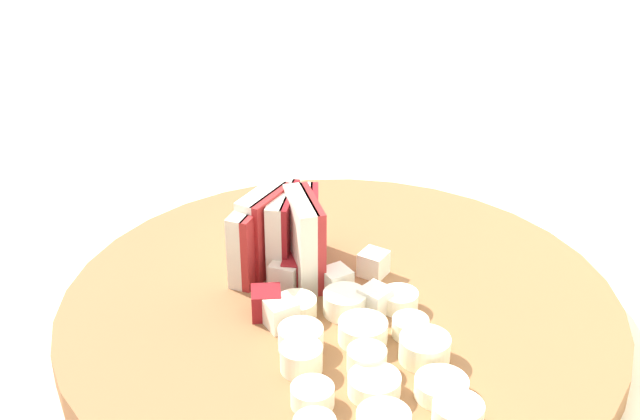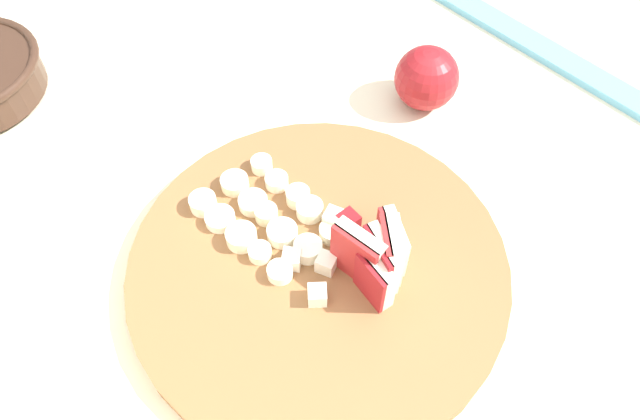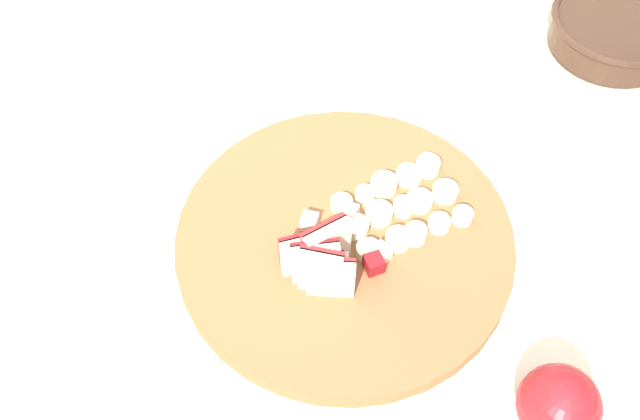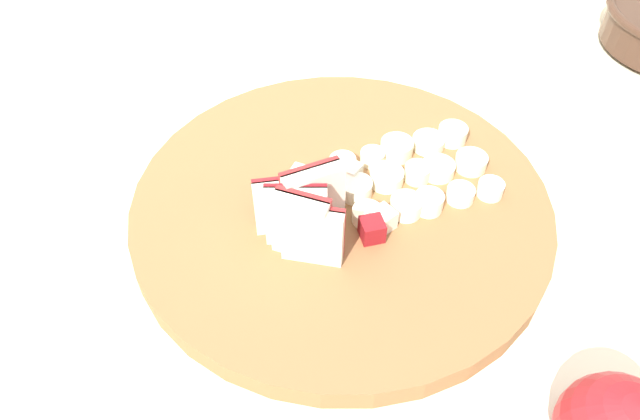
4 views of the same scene
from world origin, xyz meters
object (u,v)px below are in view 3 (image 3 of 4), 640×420
object	(u,v)px
whole_apple	(559,405)
cutting_board	(344,241)
apple_dice_pile	(347,246)
banana_slice_rows	(401,207)
apple_wedge_fan	(320,261)
ceramic_bowl	(616,30)

from	to	relation	value
whole_apple	cutting_board	bearing A→B (deg)	110.01
cutting_board	apple_dice_pile	distance (m)	0.03
banana_slice_rows	whole_apple	distance (m)	0.26
apple_wedge_fan	apple_dice_pile	xyz separation A→B (m)	(0.04, 0.02, -0.02)
cutting_board	apple_dice_pile	size ratio (longest dim) A/B	3.74
banana_slice_rows	whole_apple	size ratio (longest dim) A/B	1.85
apple_wedge_fan	cutting_board	bearing A→B (deg)	36.73
cutting_board	whole_apple	world-z (taller)	whole_apple
whole_apple	banana_slice_rows	bearing A→B (deg)	94.89
banana_slice_rows	whole_apple	xyz separation A→B (m)	(0.02, -0.26, 0.01)
cutting_board	apple_dice_pile	bearing A→B (deg)	-108.85
apple_wedge_fan	apple_dice_pile	distance (m)	0.04
apple_dice_pile	whole_apple	world-z (taller)	whole_apple
cutting_board	apple_wedge_fan	bearing A→B (deg)	-143.27
cutting_board	banana_slice_rows	distance (m)	0.07
apple_wedge_fan	apple_dice_pile	world-z (taller)	apple_wedge_fan
ceramic_bowl	cutting_board	bearing A→B (deg)	-162.97
ceramic_bowl	whole_apple	world-z (taller)	whole_apple
cutting_board	banana_slice_rows	size ratio (longest dim) A/B	2.61
cutting_board	banana_slice_rows	world-z (taller)	banana_slice_rows
apple_wedge_fan	banana_slice_rows	bearing A→B (deg)	18.51
apple_dice_pile	banana_slice_rows	bearing A→B (deg)	16.61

